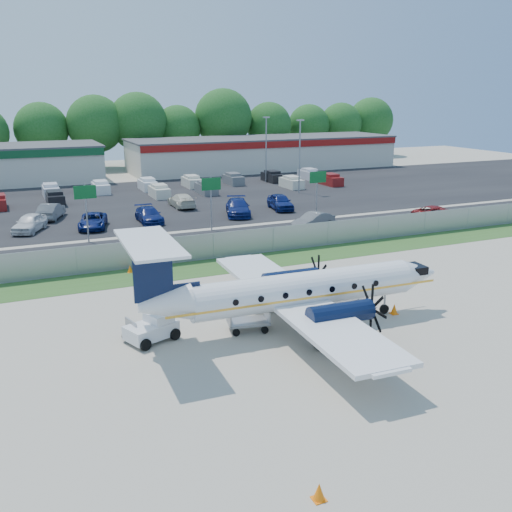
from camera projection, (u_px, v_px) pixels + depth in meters
name	position (u px, v px, depth m)	size (l,w,h in m)	color
ground	(300.00, 324.00, 31.08)	(170.00, 170.00, 0.00)	#B0A895
grass_verge	(223.00, 266.00, 41.64)	(170.00, 4.00, 0.02)	#2D561E
access_road	(194.00, 243.00, 47.81)	(170.00, 8.00, 0.02)	black
parking_lot	(139.00, 202.00, 66.30)	(170.00, 32.00, 0.02)	black
perimeter_fence	(214.00, 246.00, 43.13)	(120.00, 0.06, 1.99)	gray
building_east	(264.00, 153.00, 95.00)	(44.40, 12.40, 5.24)	beige
sign_left	(86.00, 200.00, 47.17)	(1.80, 0.26, 5.00)	gray
sign_mid	(211.00, 192.00, 51.42)	(1.80, 0.26, 5.00)	gray
sign_right	(317.00, 184.00, 55.68)	(1.80, 0.26, 5.00)	gray
light_pole_ne	(300.00, 151.00, 70.85)	(0.90, 0.35, 9.09)	gray
light_pole_se	(266.00, 145.00, 79.65)	(0.90, 0.35, 9.09)	gray
tree_line	(94.00, 168.00, 96.24)	(112.00, 6.00, 14.00)	#195017
aircraft	(297.00, 290.00, 30.02)	(17.74, 17.51, 5.51)	white
pushback_tug	(153.00, 328.00, 28.93)	(2.88, 2.53, 1.35)	white
baggage_cart_near	(148.00, 326.00, 29.51)	(2.26, 1.66, 1.07)	gray
baggage_cart_far	(248.00, 321.00, 30.11)	(2.38, 1.70, 1.14)	gray
cone_nose	(394.00, 309.00, 32.45)	(0.42, 0.42, 0.60)	orange
cone_port_wing	(319.00, 492.00, 17.54)	(0.41, 0.41, 0.59)	orange
cone_starboard_wing	(130.00, 269.00, 39.98)	(0.39, 0.39, 0.55)	orange
road_car_mid	(313.00, 229.00, 53.05)	(1.60, 4.58, 1.51)	#595B5E
road_car_east	(436.00, 220.00, 56.90)	(2.35, 5.09, 1.41)	maroon
parked_car_a	(30.00, 232.00, 51.97)	(1.92, 4.76, 1.62)	silver
parked_car_b	(93.00, 228.00, 53.28)	(2.34, 5.07, 1.41)	navy
parked_car_c	(149.00, 222.00, 55.72)	(2.05, 5.04, 1.46)	navy
parked_car_d	(238.00, 215.00, 58.99)	(2.34, 5.76, 1.67)	navy
parked_car_e	(280.00, 209.00, 61.93)	(1.98, 4.93, 1.68)	navy
parked_car_f	(52.00, 219.00, 57.28)	(1.69, 4.85, 1.60)	#595B5E
parked_car_g	(182.00, 207.00, 63.21)	(2.12, 5.22, 1.51)	beige
far_parking_rows	(130.00, 195.00, 70.70)	(56.00, 10.00, 1.60)	gray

